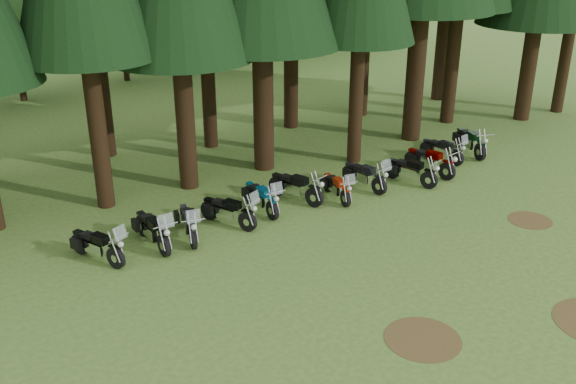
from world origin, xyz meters
name	(u,v)px	position (x,y,z in m)	size (l,w,h in m)	color
ground	(446,267)	(0.00, 0.00, 0.00)	(120.00, 120.00, 0.00)	#416823
decid_3	(16,14)	(-4.71, 25.13, 4.51)	(6.12, 5.95, 7.65)	black
decid_4	(125,5)	(1.58, 26.32, 4.37)	(5.93, 5.76, 7.41)	black
dirt_patch_0	(423,339)	(-3.00, -2.00, 0.01)	(1.80, 1.80, 0.01)	#4C3D1E
dirt_patch_1	(530,220)	(4.50, 0.50, 0.01)	(1.40, 1.40, 0.01)	#4C3D1E
motorcycle_0	(97,247)	(-7.85, 5.92, 0.46)	(1.03, 2.11, 1.37)	black
motorcycle_1	(153,231)	(-6.18, 5.88, 0.48)	(0.43, 2.29, 1.45)	black
motorcycle_2	(188,224)	(-5.08, 5.75, 0.46)	(0.87, 2.15, 1.36)	black
motorcycle_3	(228,212)	(-3.65, 5.79, 0.46)	(1.08, 2.14, 1.39)	black
motorcycle_4	(261,198)	(-2.23, 6.09, 0.46)	(0.48, 2.21, 1.39)	black
motorcycle_5	(295,188)	(-0.80, 6.16, 0.48)	(0.78, 2.25, 0.94)	black
motorcycle_6	(337,188)	(0.45, 5.44, 0.42)	(0.69, 2.00, 1.26)	black
motorcycle_7	(364,176)	(1.88, 5.62, 0.46)	(0.45, 2.20, 1.38)	black
motorcycle_8	(410,172)	(3.58, 5.03, 0.46)	(0.68, 2.16, 0.89)	black
motorcycle_9	(429,162)	(4.84, 5.28, 0.48)	(0.43, 2.31, 0.94)	black
motorcycle_10	(442,150)	(6.31, 5.99, 0.45)	(0.49, 2.13, 1.34)	black
motorcycle_11	(470,142)	(7.93, 5.94, 0.49)	(0.99, 2.27, 0.97)	black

